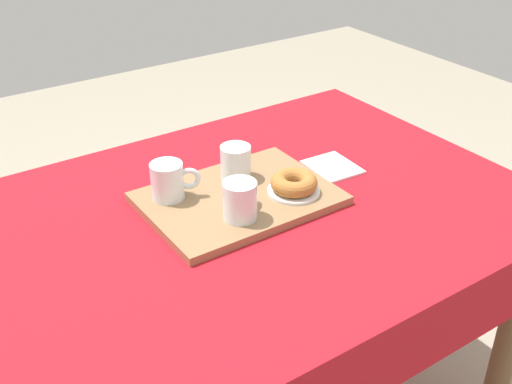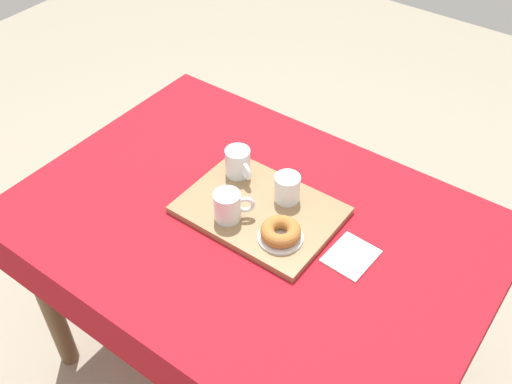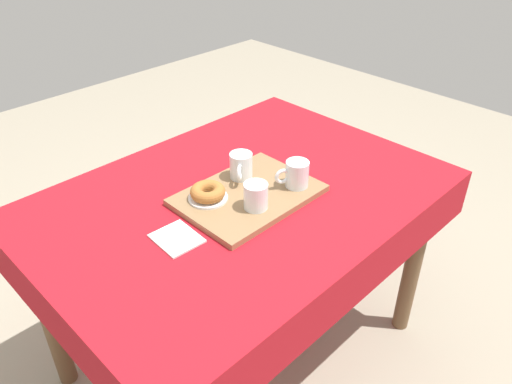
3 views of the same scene
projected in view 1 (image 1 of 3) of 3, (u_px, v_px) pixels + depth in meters
name	position (u px, v px, depth m)	size (l,w,h in m)	color
dining_table	(248.00, 249.00, 1.49)	(1.30, 0.93, 0.75)	#A8141E
serving_tray	(238.00, 199.00, 1.46)	(0.43, 0.31, 0.02)	olive
tea_mug_left	(168.00, 182.00, 1.42)	(0.11, 0.07, 0.09)	white
tea_mug_right	(240.00, 201.00, 1.35)	(0.10, 0.09, 0.09)	white
water_glass_near	(236.00, 164.00, 1.51)	(0.07, 0.07, 0.08)	white
donut_plate_left	(294.00, 191.00, 1.46)	(0.12, 0.12, 0.01)	white
sugar_donut_left	(294.00, 183.00, 1.45)	(0.11, 0.11, 0.04)	#A3662D
paper_napkin	(332.00, 167.00, 1.61)	(0.11, 0.13, 0.01)	white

